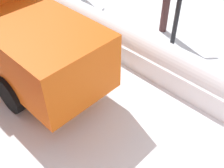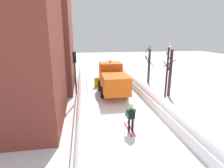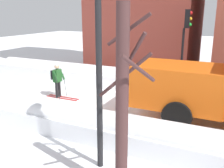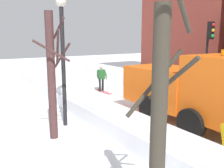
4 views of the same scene
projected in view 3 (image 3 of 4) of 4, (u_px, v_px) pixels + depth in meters
plow_truck at (215, 87)px, 9.55m from camera, size 3.20×5.98×3.12m
skier at (57, 78)px, 12.78m from camera, size 0.62×1.80×1.81m
traffic_light_pole at (186, 36)px, 12.86m from camera, size 0.28×0.42×4.32m
street_lamp at (99, 53)px, 6.37m from camera, size 0.40×0.40×5.03m
bare_tree_near at (123, 103)px, 5.50m from camera, size 1.22×1.28×4.39m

